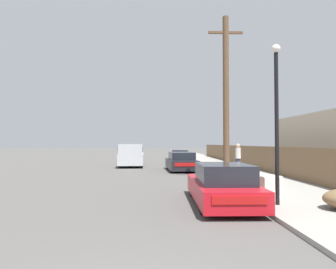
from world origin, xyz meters
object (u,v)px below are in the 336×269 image
at_px(car_parked_mid, 181,162).
at_px(pedestrian, 238,157).
at_px(pickup_truck, 132,155).
at_px(utility_pole, 226,95).
at_px(parked_sports_car_red, 222,186).
at_px(car_parked_far, 180,157).
at_px(discarded_fridge, 260,184).
at_px(street_lamp, 277,111).

relative_size(car_parked_mid, pedestrian, 2.60).
height_order(pickup_truck, utility_pole, utility_pole).
relative_size(car_parked_mid, pickup_truck, 0.80).
distance_m(parked_sports_car_red, utility_pole, 7.12).
distance_m(pickup_truck, utility_pole, 12.00).
bearing_deg(parked_sports_car_red, pedestrian, 72.65).
xyz_separation_m(car_parked_mid, pedestrian, (3.46, -2.41, 0.43)).
distance_m(utility_pole, pedestrian, 5.19).
xyz_separation_m(car_parked_mid, car_parked_far, (0.51, 8.65, -0.02)).
bearing_deg(car_parked_mid, discarded_fridge, -82.15).
bearing_deg(pedestrian, pickup_truck, 139.37).
xyz_separation_m(utility_pole, pedestrian, (1.57, 3.60, -3.39)).
relative_size(utility_pole, pedestrian, 4.69).
bearing_deg(parked_sports_car_red, street_lamp, -22.20).
xyz_separation_m(car_parked_far, street_lamp, (1.46, -21.10, 2.32)).
bearing_deg(street_lamp, car_parked_far, 93.96).
bearing_deg(parked_sports_car_red, car_parked_far, 90.26).
height_order(car_parked_far, utility_pole, utility_pole).
relative_size(parked_sports_car_red, car_parked_far, 1.05).
bearing_deg(utility_pole, car_parked_mid, 107.44).
bearing_deg(pickup_truck, pedestrian, 136.67).
relative_size(parked_sports_car_red, pedestrian, 2.52).
relative_size(pickup_truck, utility_pole, 0.69).
distance_m(discarded_fridge, pickup_truck, 15.54).
xyz_separation_m(parked_sports_car_red, utility_pole, (1.46, 5.80, 3.85)).
bearing_deg(utility_pole, discarded_fridge, -86.76).
height_order(pickup_truck, pedestrian, pedestrian).
height_order(discarded_fridge, utility_pole, utility_pole).
bearing_deg(parked_sports_car_red, car_parked_mid, 92.57).
bearing_deg(pedestrian, car_parked_mid, 145.09).
bearing_deg(discarded_fridge, car_parked_mid, 87.07).
relative_size(street_lamp, pedestrian, 2.69).
bearing_deg(discarded_fridge, utility_pole, 78.71).
bearing_deg(pedestrian, utility_pole, -113.51).
relative_size(parked_sports_car_red, pickup_truck, 0.78).
bearing_deg(car_parked_mid, pickup_truck, 131.26).
bearing_deg(discarded_fridge, street_lamp, -109.31).
xyz_separation_m(parked_sports_car_red, pedestrian, (3.02, 9.41, 0.46)).
bearing_deg(car_parked_far, utility_pole, -81.32).
distance_m(car_parked_far, pickup_truck, 6.49).
distance_m(car_parked_mid, car_parked_far, 8.66).
relative_size(car_parked_mid, car_parked_far, 1.09).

